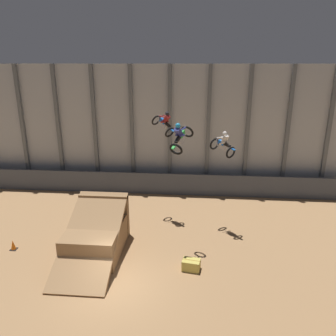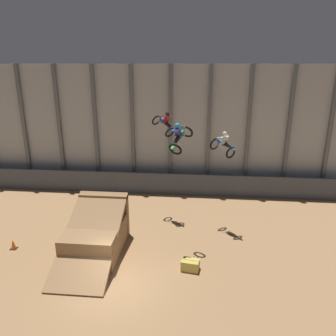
# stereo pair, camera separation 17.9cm
# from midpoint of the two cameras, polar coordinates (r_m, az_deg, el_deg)

# --- Properties ---
(ground_plane) EXTENTS (60.00, 60.00, 0.00)m
(ground_plane) POSITION_cam_midpoint_polar(r_m,az_deg,el_deg) (16.85, -8.85, -19.62)
(ground_plane) COLOR #9E754C
(arena_back_wall) EXTENTS (32.00, 0.40, 10.13)m
(arena_back_wall) POSITION_cam_midpoint_polar(r_m,az_deg,el_deg) (26.48, -2.66, 6.69)
(arena_back_wall) COLOR #ADB2B7
(arena_back_wall) RESTS_ON ground_plane
(lower_barrier) EXTENTS (31.36, 0.20, 1.75)m
(lower_barrier) POSITION_cam_midpoint_polar(r_m,az_deg,el_deg) (26.57, -2.86, -2.67)
(lower_barrier) COLOR #474C56
(lower_barrier) RESTS_ON ground_plane
(dirt_ramp) EXTENTS (2.92, 5.93, 2.89)m
(dirt_ramp) POSITION_cam_midpoint_polar(r_m,az_deg,el_deg) (19.25, -12.03, -11.19)
(dirt_ramp) COLOR #966F48
(dirt_ramp) RESTS_ON ground_plane
(rider_bike_left_air) EXTENTS (1.75, 1.65, 1.69)m
(rider_bike_left_air) POSITION_cam_midpoint_polar(r_m,az_deg,el_deg) (21.18, -0.42, 7.79)
(rider_bike_left_air) COLOR black
(rider_bike_center_air) EXTENTS (1.37, 1.85, 1.69)m
(rider_bike_center_air) POSITION_cam_midpoint_polar(r_m,az_deg,el_deg) (16.84, 2.43, 5.41)
(rider_bike_center_air) COLOR black
(rider_bike_right_air) EXTENTS (1.62, 1.69, 1.57)m
(rider_bike_right_air) POSITION_cam_midpoint_polar(r_m,az_deg,el_deg) (20.01, 9.83, 3.98)
(rider_bike_right_air) COLOR black
(traffic_cone_near_ramp) EXTENTS (0.36, 0.36, 0.58)m
(traffic_cone_near_ramp) POSITION_cam_midpoint_polar(r_m,az_deg,el_deg) (21.14, -25.12, -11.94)
(traffic_cone_near_ramp) COLOR black
(traffic_cone_near_ramp) RESTS_ON ground_plane
(hay_bale_trackside) EXTENTS (0.99, 0.74, 0.57)m
(hay_bale_trackside) POSITION_cam_midpoint_polar(r_m,az_deg,el_deg) (17.59, 4.20, -16.50)
(hay_bale_trackside) COLOR #CCB751
(hay_bale_trackside) RESTS_ON ground_plane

